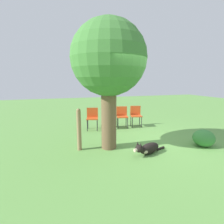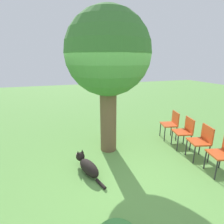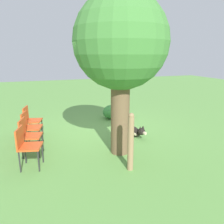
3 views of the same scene
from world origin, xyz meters
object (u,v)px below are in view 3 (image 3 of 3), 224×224
(fence_post, at_px, (131,142))
(red_chair_3, at_px, (26,144))
(red_chair_1, at_px, (29,126))
(dog, at_px, (133,131))
(red_chair_0, at_px, (31,119))
(oak_tree, at_px, (121,45))
(red_chair_2, at_px, (28,134))

(fence_post, relative_size, red_chair_3, 1.38)
(red_chair_1, distance_m, red_chair_3, 1.24)
(dog, bearing_deg, red_chair_0, -127.43)
(oak_tree, distance_m, dog, 2.57)
(red_chair_1, relative_size, red_chair_2, 1.00)
(dog, height_order, red_chair_1, red_chair_1)
(fence_post, xyz_separation_m, red_chair_3, (1.95, -0.77, -0.08))
(red_chair_3, bearing_deg, oak_tree, 15.54)
(red_chair_1, distance_m, red_chair_2, 0.62)
(dog, distance_m, red_chair_2, 2.81)
(fence_post, relative_size, red_chair_0, 1.38)
(fence_post, height_order, red_chair_0, fence_post)
(red_chair_3, bearing_deg, dog, 31.89)
(fence_post, height_order, red_chair_3, fence_post)
(dog, xyz_separation_m, red_chair_2, (2.77, 0.29, 0.36))
(fence_post, height_order, red_chair_1, fence_post)
(dog, distance_m, fence_post, 1.94)
(oak_tree, xyz_separation_m, red_chair_2, (2.03, -0.56, -1.95))
(dog, distance_m, red_chair_0, 2.91)
(red_chair_0, relative_size, red_chair_2, 1.00)
(red_chair_0, bearing_deg, red_chair_3, -78.26)
(oak_tree, height_order, red_chair_2, oak_tree)
(dog, distance_m, red_chair_1, 2.79)
(red_chair_0, xyz_separation_m, red_chair_2, (0.05, 1.24, 0.00))
(oak_tree, relative_size, red_chair_1, 4.12)
(red_chair_2, bearing_deg, fence_post, -22.14)
(red_chair_1, bearing_deg, red_chair_2, -78.26)
(oak_tree, xyz_separation_m, red_chair_1, (2.00, -1.18, -1.95))
(oak_tree, relative_size, fence_post, 2.98)
(red_chair_3, bearing_deg, red_chair_0, 101.74)
(red_chair_0, relative_size, red_chair_3, 1.00)
(oak_tree, relative_size, red_chair_3, 4.12)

